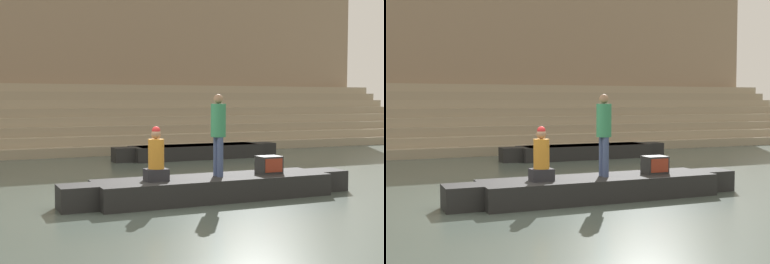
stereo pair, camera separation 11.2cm
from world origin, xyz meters
TOP-DOWN VIEW (x-y plane):
  - ground_plane at (0.00, 0.00)m, footprint 120.00×120.00m
  - ghat_steps at (0.00, 12.45)m, footprint 36.00×4.58m
  - back_wall at (0.00, 14.67)m, footprint 34.20×1.28m
  - rowboat_main at (1.85, -0.09)m, footprint 6.63×1.43m
  - person_standing at (1.95, -0.07)m, footprint 0.33×0.33m
  - person_rowing at (0.50, -0.16)m, footprint 0.46×0.36m
  - tv_set at (3.25, -0.05)m, footprint 0.52×0.42m
  - moored_boat_shore at (4.78, 7.38)m, footprint 6.30×1.25m

SIDE VIEW (x-z plane):
  - ground_plane at x=0.00m, z-range 0.00..0.00m
  - rowboat_main at x=1.85m, z-range 0.02..0.49m
  - moored_boat_shore at x=4.78m, z-range 0.02..0.51m
  - tv_set at x=3.25m, z-range 0.48..0.86m
  - person_rowing at x=0.50m, z-range 0.38..1.49m
  - ghat_steps at x=0.00m, z-range -0.42..2.43m
  - person_standing at x=1.95m, z-range 0.62..2.39m
  - back_wall at x=0.00m, z-range -0.03..8.42m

